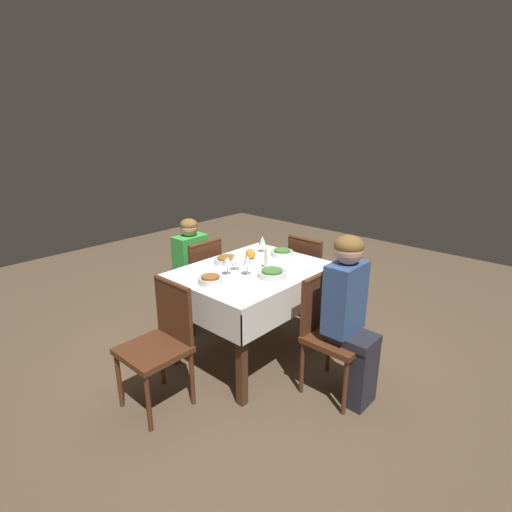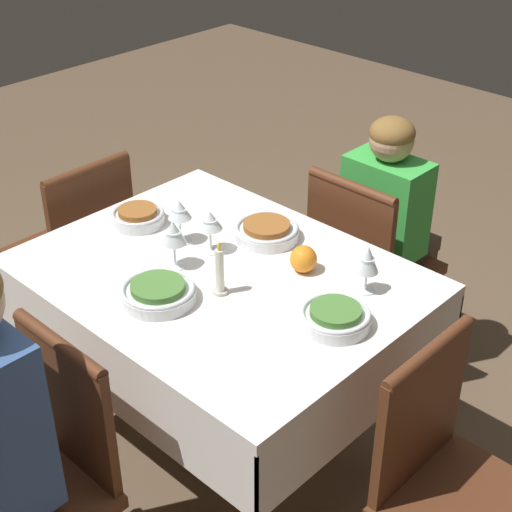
# 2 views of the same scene
# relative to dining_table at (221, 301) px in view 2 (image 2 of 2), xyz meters

# --- Properties ---
(ground_plane) EXTENTS (8.00, 8.00, 0.00)m
(ground_plane) POSITION_rel_dining_table_xyz_m (0.00, 0.00, -0.66)
(ground_plane) COLOR brown
(dining_table) EXTENTS (1.17, 0.90, 0.77)m
(dining_table) POSITION_rel_dining_table_xyz_m (0.00, 0.00, 0.00)
(dining_table) COLOR white
(dining_table) RESTS_ON ground_plane
(chair_north) EXTENTS (0.40, 0.40, 0.88)m
(chair_north) POSITION_rel_dining_table_xyz_m (-0.04, 0.72, -0.17)
(chair_north) COLOR #562D19
(chair_north) RESTS_ON ground_plane
(chair_south) EXTENTS (0.40, 0.40, 0.88)m
(chair_south) POSITION_rel_dining_table_xyz_m (-0.04, -0.72, -0.17)
(chair_south) COLOR #562D19
(chair_south) RESTS_ON ground_plane
(chair_west) EXTENTS (0.40, 0.40, 0.88)m
(chair_west) POSITION_rel_dining_table_xyz_m (-0.85, -0.01, -0.17)
(chair_west) COLOR #562D19
(chair_west) RESTS_ON ground_plane
(chair_east) EXTENTS (0.40, 0.40, 0.88)m
(chair_east) POSITION_rel_dining_table_xyz_m (0.85, -0.05, -0.17)
(chair_east) COLOR #562D19
(chair_east) RESTS_ON ground_plane
(person_child_green) EXTENTS (0.30, 0.33, 1.05)m
(person_child_green) POSITION_rel_dining_table_xyz_m (-0.04, -0.88, -0.09)
(person_child_green) COLOR #4C4233
(person_child_green) RESTS_ON ground_plane
(bowl_north) EXTENTS (0.22, 0.22, 0.06)m
(bowl_north) POSITION_rel_dining_table_xyz_m (0.02, 0.23, 0.14)
(bowl_north) COLOR silver
(bowl_north) RESTS_ON dining_table
(wine_glass_north) EXTENTS (0.08, 0.08, 0.16)m
(wine_glass_north) POSITION_rel_dining_table_xyz_m (0.12, 0.07, 0.22)
(wine_glass_north) COLOR white
(wine_glass_north) RESTS_ON dining_table
(bowl_south) EXTENTS (0.21, 0.21, 0.06)m
(bowl_south) POSITION_rel_dining_table_xyz_m (0.03, -0.25, 0.14)
(bowl_south) COLOR silver
(bowl_south) RESTS_ON dining_table
(wine_glass_south) EXTENTS (0.08, 0.08, 0.14)m
(wine_glass_south) POSITION_rel_dining_table_xyz_m (0.11, -0.07, 0.21)
(wine_glass_south) COLOR white
(wine_glass_south) RESTS_ON dining_table
(bowl_west) EXTENTS (0.20, 0.20, 0.06)m
(bowl_west) POSITION_rel_dining_table_xyz_m (-0.42, -0.03, 0.14)
(bowl_west) COLOR silver
(bowl_west) RESTS_ON dining_table
(wine_glass_west) EXTENTS (0.07, 0.07, 0.15)m
(wine_glass_west) POSITION_rel_dining_table_xyz_m (-0.38, -0.22, 0.21)
(wine_glass_west) COLOR white
(wine_glass_west) RESTS_ON dining_table
(bowl_east) EXTENTS (0.18, 0.18, 0.06)m
(bowl_east) POSITION_rel_dining_table_xyz_m (0.42, -0.02, 0.14)
(bowl_east) COLOR silver
(bowl_east) RESTS_ON dining_table
(wine_glass_east) EXTENTS (0.08, 0.08, 0.15)m
(wine_glass_east) POSITION_rel_dining_table_xyz_m (0.22, -0.04, 0.22)
(wine_glass_east) COLOR white
(wine_glass_east) RESTS_ON dining_table
(candle_centerpiece) EXTENTS (0.05, 0.05, 0.17)m
(candle_centerpiece) POSITION_rel_dining_table_xyz_m (-0.08, 0.08, 0.18)
(candle_centerpiece) COLOR beige
(candle_centerpiece) RESTS_ON dining_table
(orange_fruit) EXTENTS (0.08, 0.08, 0.08)m
(orange_fruit) POSITION_rel_dining_table_xyz_m (-0.18, -0.18, 0.15)
(orange_fruit) COLOR orange
(orange_fruit) RESTS_ON dining_table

